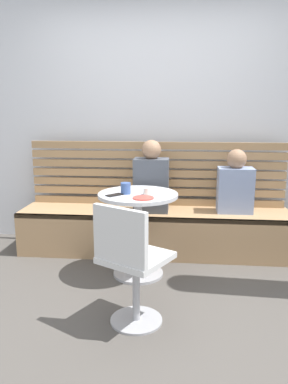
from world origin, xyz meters
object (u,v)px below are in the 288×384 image
(white_chair, at_px, (130,261))
(person_child_left, at_px, (235,185))
(cafe_table, at_px, (138,218))
(cup_espresso_small, at_px, (147,191))
(plate_small, at_px, (143,198))
(person_adult, at_px, (151,180))
(booth_bench, at_px, (154,231))
(phone_on_table, at_px, (114,195))
(cup_mug_blue, at_px, (126,188))

(white_chair, height_order, person_child_left, person_child_left)
(cafe_table, bearing_deg, cup_espresso_small, -27.64)
(person_child_left, relative_size, plate_small, 3.66)
(person_child_left, xyz_separation_m, plate_small, (-0.83, -0.77, 0.03))
(person_child_left, height_order, cup_espresso_small, person_child_left)
(plate_small, bearing_deg, white_chair, -92.23)
(person_adult, height_order, cup_espresso_small, person_adult)
(booth_bench, xyz_separation_m, white_chair, (-0.06, -1.35, 0.24))
(booth_bench, height_order, person_child_left, person_child_left)
(cup_espresso_small, distance_m, phone_on_table, 0.27)
(booth_bench, distance_m, person_adult, 0.54)
(person_child_left, bearing_deg, cup_mug_blue, -148.26)
(booth_bench, height_order, cafe_table, cafe_table)
(white_chair, relative_size, person_child_left, 1.36)
(booth_bench, bearing_deg, person_child_left, 2.51)
(booth_bench, bearing_deg, cup_espresso_small, -92.24)
(person_adult, xyz_separation_m, cup_mug_blue, (-0.17, -0.56, 0.03))
(cup_mug_blue, bearing_deg, cup_espresso_small, -2.68)
(booth_bench, bearing_deg, white_chair, -92.57)
(white_chair, xyz_separation_m, plate_small, (0.02, 0.62, 0.28))
(person_adult, distance_m, person_child_left, 0.82)
(booth_bench, xyz_separation_m, cup_espresso_small, (-0.02, -0.59, 0.55))
(cafe_table, relative_size, cup_mug_blue, 7.79)
(white_chair, xyz_separation_m, cup_espresso_small, (0.04, 0.76, 0.30))
(person_adult, relative_size, plate_small, 4.17)
(booth_bench, bearing_deg, phone_on_table, -113.76)
(plate_small, relative_size, phone_on_table, 1.21)
(cafe_table, xyz_separation_m, plate_small, (0.06, -0.19, 0.23))
(person_child_left, bearing_deg, plate_small, -136.99)
(white_chair, bearing_deg, cafe_table, 92.87)
(person_child_left, distance_m, phone_on_table, 1.28)
(person_adult, bearing_deg, phone_on_table, -112.01)
(cup_mug_blue, xyz_separation_m, plate_small, (0.16, -0.16, -0.04))
(person_adult, xyz_separation_m, plate_small, (-0.01, -0.72, -0.01))
(person_child_left, xyz_separation_m, cup_espresso_small, (-0.81, -0.62, 0.05))
(white_chair, height_order, cup_espresso_small, white_chair)
(cafe_table, height_order, phone_on_table, phone_on_table)
(person_child_left, height_order, cup_mug_blue, person_child_left)
(cafe_table, xyz_separation_m, cup_espresso_small, (0.08, -0.04, 0.25))
(plate_small, bearing_deg, person_child_left, 43.01)
(booth_bench, distance_m, plate_small, 0.91)
(booth_bench, bearing_deg, plate_small, -92.86)
(cup_espresso_small, xyz_separation_m, phone_on_table, (-0.26, -0.06, -0.02))
(cup_espresso_small, height_order, plate_small, cup_espresso_small)
(plate_small, bearing_deg, cafe_table, 108.64)
(cup_espresso_small, bearing_deg, person_child_left, 37.40)
(cup_mug_blue, relative_size, phone_on_table, 0.68)
(white_chair, relative_size, cup_espresso_small, 15.18)
(cafe_table, distance_m, phone_on_table, 0.31)
(plate_small, bearing_deg, person_adult, 89.44)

